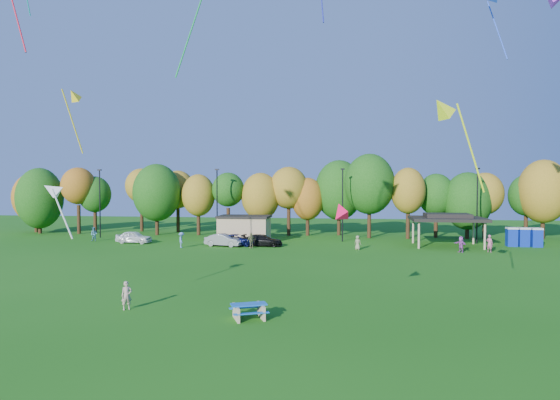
# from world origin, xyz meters

# --- Properties ---
(ground) EXTENTS (160.00, 160.00, 0.00)m
(ground) POSITION_xyz_m (0.00, 0.00, 0.00)
(ground) COLOR #19600F
(ground) RESTS_ON ground
(tree_line) EXTENTS (93.57, 10.55, 11.15)m
(tree_line) POSITION_xyz_m (-1.03, 45.51, 5.91)
(tree_line) COLOR black
(tree_line) RESTS_ON ground
(lamp_posts) EXTENTS (64.50, 0.25, 9.09)m
(lamp_posts) POSITION_xyz_m (2.00, 40.00, 4.90)
(lamp_posts) COLOR black
(lamp_posts) RESTS_ON ground
(utility_building) EXTENTS (6.30, 4.30, 3.25)m
(utility_building) POSITION_xyz_m (-10.00, 38.00, 1.64)
(utility_building) COLOR tan
(utility_building) RESTS_ON ground
(pavilion) EXTENTS (8.20, 6.20, 3.77)m
(pavilion) POSITION_xyz_m (14.00, 37.00, 3.23)
(pavilion) COLOR tan
(pavilion) RESTS_ON ground
(porta_potties) EXTENTS (3.75, 1.38, 2.18)m
(porta_potties) POSITION_xyz_m (22.61, 37.77, 1.10)
(porta_potties) COLOR #0C2AA7
(porta_potties) RESTS_ON ground
(picnic_table) EXTENTS (2.37, 2.20, 0.82)m
(picnic_table) POSITION_xyz_m (-2.56, 3.81, 0.48)
(picnic_table) COLOR tan
(picnic_table) RESTS_ON ground
(kite_flyer) EXTENTS (0.72, 0.67, 1.64)m
(kite_flyer) POSITION_xyz_m (-9.91, 4.77, 0.82)
(kite_flyer) COLOR tan
(kite_flyer) RESTS_ON ground
(car_a) EXTENTS (4.38, 1.92, 1.47)m
(car_a) POSITION_xyz_m (-22.95, 34.81, 0.73)
(car_a) COLOR white
(car_a) RESTS_ON ground
(car_b) EXTENTS (4.53, 2.28, 1.43)m
(car_b) POSITION_xyz_m (-11.47, 33.41, 0.71)
(car_b) COLOR gray
(car_b) RESTS_ON ground
(car_c) EXTENTS (4.89, 2.47, 1.33)m
(car_c) POSITION_xyz_m (-10.05, 34.18, 0.66)
(car_c) COLOR #0D144F
(car_c) RESTS_ON ground
(car_d) EXTENTS (4.71, 2.02, 1.35)m
(car_d) POSITION_xyz_m (-7.08, 34.08, 0.68)
(car_d) COLOR black
(car_d) RESTS_ON ground
(far_person_0) EXTENTS (1.28, 1.59, 1.70)m
(far_person_0) POSITION_xyz_m (14.45, 31.96, 0.85)
(far_person_0) COLOR #A449AF
(far_person_0) RESTS_ON ground
(far_person_1) EXTENTS (0.79, 0.78, 1.84)m
(far_person_1) POSITION_xyz_m (17.46, 32.48, 0.92)
(far_person_1) COLOR #C05A7F
(far_person_1) RESTS_ON ground
(far_person_2) EXTENTS (0.90, 0.80, 1.56)m
(far_person_2) POSITION_xyz_m (3.74, 32.52, 0.78)
(far_person_2) COLOR gray
(far_person_2) RESTS_ON ground
(far_person_3) EXTENTS (1.05, 1.00, 1.75)m
(far_person_3) POSITION_xyz_m (-8.00, 32.17, 0.88)
(far_person_3) COLOR olive
(far_person_3) RESTS_ON ground
(far_person_4) EXTENTS (0.93, 0.76, 1.77)m
(far_person_4) POSITION_xyz_m (-28.76, 36.04, 0.88)
(far_person_4) COLOR teal
(far_person_4) RESTS_ON ground
(far_person_5) EXTENTS (1.01, 1.29, 1.76)m
(far_person_5) POSITION_xyz_m (-15.83, 31.47, 0.88)
(far_person_5) COLOR #547EBA
(far_person_5) RESTS_ON ground
(kite_5) EXTENTS (2.16, 1.34, 3.43)m
(kite_5) POSITION_xyz_m (-14.00, 4.02, 6.86)
(kite_5) COLOR white
(kite_12) EXTENTS (1.82, 3.06, 5.31)m
(kite_12) POSITION_xyz_m (-18.66, 14.54, 14.08)
(kite_12) COLOR yellow
(kite_13) EXTENTS (1.54, 1.62, 1.29)m
(kite_13) POSITION_xyz_m (2.34, 4.70, 5.84)
(kite_13) COLOR #FF0E48
(kite_14) EXTENTS (3.28, 1.84, 5.46)m
(kite_14) POSITION_xyz_m (7.82, 6.13, 11.34)
(kite_14) COLOR #E1FF1A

